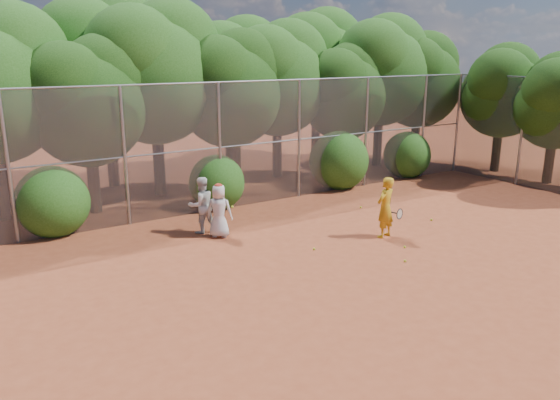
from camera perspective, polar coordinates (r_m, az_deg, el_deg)
ground at (r=13.46m, az=9.40°, el=-6.29°), size 80.00×80.00×0.00m
fence_back at (r=17.61m, az=-3.72°, el=5.94°), size 20.05×0.09×4.03m
fence_side at (r=22.34m, az=23.95°, el=6.64°), size 0.09×6.09×4.03m
tree_2 at (r=17.59m, az=-19.48°, el=10.13°), size 3.99×3.47×5.47m
tree_3 at (r=19.23m, az=-12.97°, el=13.40°), size 4.89×4.26×6.70m
tree_4 at (r=19.70m, az=-5.27°, el=11.89°), size 4.19×3.64×5.73m
tree_5 at (r=21.63m, az=-0.25°, el=13.01°), size 4.51×3.92×6.17m
tree_6 at (r=22.30m, az=6.70°, el=11.49°), size 3.86×3.36×5.29m
tree_7 at (r=24.36m, az=10.57°, el=13.57°), size 4.77×4.14×6.53m
tree_8 at (r=25.56m, az=14.35°, el=12.38°), size 4.25×3.70×5.82m
tree_10 at (r=21.03m, az=-17.74°, el=13.83°), size 5.15×4.48×7.06m
tree_11 at (r=22.51m, az=-4.70°, el=13.35°), size 4.64×4.03×6.35m
tree_12 at (r=25.41m, az=3.92°, el=14.36°), size 5.02×4.37×6.88m
tree_13 at (r=24.55m, az=22.27°, el=10.82°), size 3.86×3.36×5.29m
tree_14 at (r=23.03m, az=27.00°, el=9.50°), size 3.61×3.14×4.94m
bush_0 at (r=16.21m, az=-22.71°, el=0.14°), size 2.00×2.00×2.00m
bush_1 at (r=17.70m, az=-6.63°, el=2.11°), size 1.80×1.80×1.80m
bush_2 at (r=20.29m, az=6.17°, el=4.39°), size 2.20×2.20×2.20m
bush_3 at (r=22.63m, az=13.14°, el=4.82°), size 1.90×1.90×1.90m
player_yellow at (r=14.97m, az=10.96°, el=-0.77°), size 0.85×0.54×1.67m
player_teen at (r=14.84m, az=-6.38°, el=-1.09°), size 0.85×0.82×1.49m
player_white at (r=15.24m, az=-8.21°, el=-0.52°), size 0.86×0.74×1.58m
ball_0 at (r=14.46m, az=12.90°, el=-4.80°), size 0.07×0.07×0.07m
ball_1 at (r=17.81m, az=8.44°, el=-0.76°), size 0.07×0.07×0.07m
ball_2 at (r=13.53m, az=12.94°, el=-6.22°), size 0.07×0.07×0.07m
ball_3 at (r=16.93m, az=15.55°, el=-2.00°), size 0.07×0.07×0.07m
ball_4 at (r=13.98m, az=3.58°, el=-5.13°), size 0.07×0.07×0.07m
ball_5 at (r=17.12m, az=10.82°, el=-1.52°), size 0.07×0.07×0.07m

